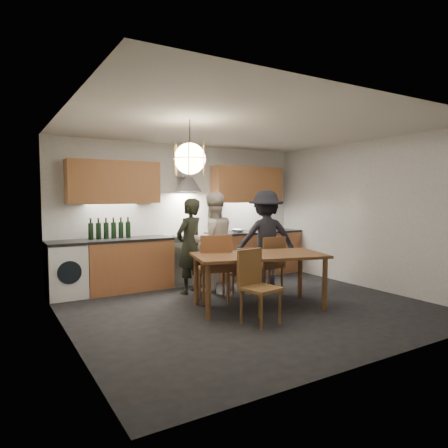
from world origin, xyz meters
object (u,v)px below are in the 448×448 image
person_left (190,246)px  stock_pot (268,227)px  person_mid (213,242)px  dining_table (259,260)px  mixing_bowl (238,231)px  chair_front (256,281)px  wine_bottles (110,228)px  person_right (266,238)px  chair_back_left (215,264)px

person_left → stock_pot: 2.30m
person_mid → dining_table: bearing=96.6°
mixing_bowl → stock_pot: stock_pot is taller
chair_front → wine_bottles: bearing=101.6°
person_right → chair_back_left: bearing=44.8°
dining_table → chair_back_left: bearing=142.9°
mixing_bowl → stock_pot: 0.76m
person_mid → stock_pot: size_ratio=7.52×
person_left → mixing_bowl: 1.59m
chair_front → person_left: bearing=79.7°
person_left → wine_bottles: person_left is taller
chair_back_left → mixing_bowl: (1.37, 1.48, 0.33)m
stock_pot → dining_table: bearing=-130.0°
chair_front → stock_pot: (2.14, 2.56, 0.44)m
dining_table → chair_front: bearing=-114.4°
wine_bottles → person_left: bearing=-36.9°
wine_bottles → dining_table: bearing=-53.8°
chair_back_left → chair_front: bearing=108.6°
mixing_bowl → wine_bottles: wine_bottles is taller
person_left → person_right: size_ratio=0.92×
chair_front → person_right: 2.22m
mixing_bowl → person_right: bearing=-87.7°
person_left → mixing_bowl: (1.41, 0.71, 0.14)m
chair_front → mixing_bowl: bearing=50.3°
chair_back_left → chair_front: (-0.02, -1.07, -0.06)m
person_right → mixing_bowl: bearing=-65.9°
chair_back_left → person_left: (-0.05, 0.77, 0.19)m
chair_front → stock_pot: bearing=38.8°
chair_front → person_mid: (0.38, 1.79, 0.30)m
chair_front → stock_pot: 3.37m
person_right → wine_bottles: bearing=0.4°
person_left → person_mid: (0.41, -0.05, 0.05)m
wine_bottles → person_right: bearing=-21.4°
mixing_bowl → wine_bottles: (-2.51, 0.12, 0.15)m
person_mid → mixing_bowl: size_ratio=6.52×
chair_back_left → chair_front: chair_back_left is taller
person_right → mixing_bowl: size_ratio=6.68×
dining_table → person_left: person_left is taller
dining_table → wine_bottles: wine_bottles is taller
chair_front → person_right: person_right is taller
person_left → dining_table: bearing=85.3°
dining_table → stock_pot: size_ratio=9.15×
dining_table → person_left: 1.40m
person_mid → person_right: 1.04m
person_left → person_mid: bearing=148.8°
chair_back_left → stock_pot: stock_pot is taller
person_left → stock_pot: bearing=174.0°
person_left → chair_back_left: bearing=69.3°
dining_table → person_left: (-0.47, 1.32, 0.10)m
chair_front → chair_back_left: bearing=77.8°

